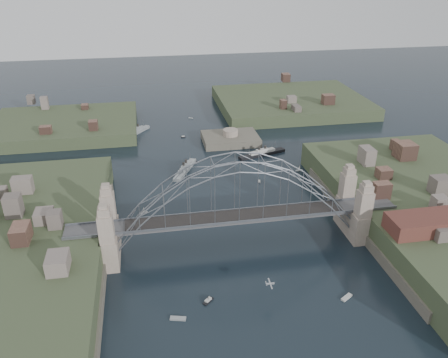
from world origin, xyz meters
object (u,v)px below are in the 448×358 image
(bridge, at_px, (237,202))
(ocean_liner, at_px, (262,153))
(wharf_shed, at_px, (429,223))
(fort_island, at_px, (230,143))
(naval_cruiser_near, at_px, (185,169))
(naval_cruiser_far, at_px, (137,131))

(bridge, xyz_separation_m, ocean_liner, (21.21, 55.12, -11.59))
(wharf_shed, bearing_deg, bridge, 162.35)
(fort_island, height_order, ocean_liner, fort_island)
(naval_cruiser_near, height_order, naval_cruiser_far, naval_cruiser_near)
(naval_cruiser_far, height_order, ocean_liner, naval_cruiser_far)
(bridge, height_order, naval_cruiser_near, bridge)
(bridge, height_order, naval_cruiser_far, bridge)
(wharf_shed, bearing_deg, naval_cruiser_near, 131.20)
(ocean_liner, bearing_deg, fort_island, 121.76)
(bridge, relative_size, ocean_liner, 4.40)
(bridge, xyz_separation_m, naval_cruiser_far, (-24.87, 87.09, -11.53))
(fort_island, bearing_deg, ocean_liner, -58.24)
(wharf_shed, relative_size, ocean_liner, 1.05)
(fort_island, distance_m, wharf_shed, 90.48)
(wharf_shed, relative_size, naval_cruiser_near, 1.20)
(fort_island, distance_m, ocean_liner, 17.54)
(wharf_shed, distance_m, naval_cruiser_far, 122.67)
(bridge, relative_size, naval_cruiser_near, 5.04)
(naval_cruiser_near, xyz_separation_m, naval_cruiser_far, (-16.21, 40.93, -0.01))
(fort_island, bearing_deg, bridge, -99.73)
(naval_cruiser_near, distance_m, ocean_liner, 31.19)
(wharf_shed, distance_m, ocean_liner, 73.36)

